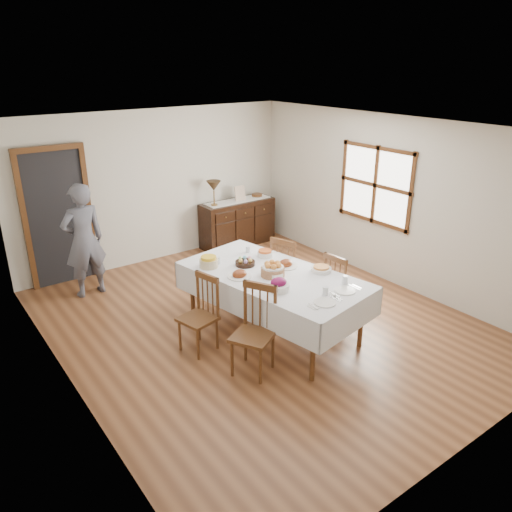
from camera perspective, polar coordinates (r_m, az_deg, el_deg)
ground at (r=6.87m, az=0.50°, el=-7.63°), size 6.00×6.00×0.00m
room_shell at (r=6.48m, az=-2.74°, el=6.25°), size 5.02×6.02×2.65m
dining_table at (r=6.33m, az=1.95°, el=-2.87°), size 1.64×2.60×0.83m
chair_left_near at (r=5.67m, az=-0.15°, el=-8.37°), size 0.59×0.59×1.04m
chair_left_far at (r=6.13m, az=-6.35°, el=-6.50°), size 0.48×0.48×0.96m
chair_right_near at (r=6.84m, az=9.59°, el=-3.48°), size 0.43×0.43×0.97m
chair_right_far at (r=7.19m, az=3.61°, el=-1.63°), size 0.54×0.54×1.03m
sideboard at (r=9.53m, az=-2.13°, el=3.81°), size 1.44×0.52×0.86m
person at (r=7.74m, az=-19.13°, el=2.08°), size 0.60×0.41×1.84m
bread_basket at (r=6.21m, az=1.93°, el=-1.61°), size 0.30×0.30×0.19m
egg_basket at (r=6.54m, az=-1.25°, el=-0.75°), size 0.26×0.26×0.11m
ham_platter_a at (r=6.20m, az=-1.90°, el=-2.15°), size 0.30×0.30×0.11m
ham_platter_b at (r=6.52m, az=3.41°, el=-0.94°), size 0.32×0.32×0.11m
beet_bowl at (r=5.84m, az=2.59°, el=-3.35°), size 0.26×0.26×0.16m
carrot_bowl at (r=6.82m, az=1.03°, el=0.29°), size 0.20×0.20×0.10m
pineapple_bowl at (r=6.50m, az=-5.43°, el=-0.69°), size 0.24×0.24×0.15m
casserole_dish at (r=6.41m, az=7.46°, el=-1.48°), size 0.26×0.26×0.07m
butter_dish at (r=6.13m, az=2.36°, el=-2.38°), size 0.15×0.11×0.07m
setting_left at (r=5.67m, az=7.85°, el=-4.85°), size 0.44×0.31×0.10m
setting_right at (r=5.99m, az=10.09°, el=-3.50°), size 0.44×0.31×0.10m
glass_far_a at (r=6.59m, az=-4.39°, el=-0.50°), size 0.07×0.07×0.10m
glass_far_b at (r=6.97m, az=-0.90°, el=0.79°), size 0.07×0.07×0.09m
runner at (r=9.42m, az=-2.07°, el=6.36°), size 1.30×0.35×0.01m
table_lamp at (r=9.03m, az=-4.86°, el=7.91°), size 0.26×0.26×0.46m
picture_frame at (r=9.39m, az=-1.84°, el=7.17°), size 0.22×0.08×0.28m
deco_bowl at (r=9.69m, az=0.11°, el=6.97°), size 0.20×0.20×0.06m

